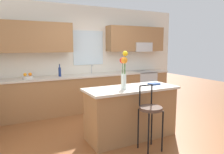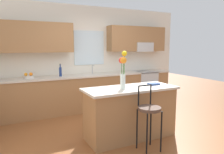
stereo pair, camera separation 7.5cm
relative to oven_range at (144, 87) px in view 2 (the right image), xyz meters
name	(u,v)px [view 2 (the right image)]	position (x,y,z in m)	size (l,w,h in m)	color
ground_plane	(126,131)	(-1.59, -1.68, -0.46)	(14.00, 14.00, 0.00)	brown
back_wall_assembly	(90,51)	(-1.56, 0.31, 1.05)	(5.60, 0.50, 2.70)	silver
counter_run	(94,91)	(-1.59, 0.02, 0.01)	(4.56, 0.64, 0.92)	#996B42
sink_faucet	(93,68)	(-1.55, 0.17, 0.60)	(0.02, 0.13, 0.23)	#B7BABC
oven_range	(144,87)	(0.00, 0.00, 0.00)	(0.60, 0.64, 0.92)	#B7BABC
kitchen_island	(130,112)	(-1.65, -1.94, 0.00)	(1.68, 0.69, 0.92)	#996B42
bar_stool_near	(149,112)	(-1.65, -2.49, 0.18)	(0.36, 0.36, 1.04)	black
flower_vase	(123,68)	(-1.85, -2.00, 0.82)	(0.14, 0.15, 0.65)	silver
cookbook	(154,84)	(-1.12, -1.90, 0.48)	(0.20, 0.15, 0.03)	navy
fruit_bowl_oranges	(29,76)	(-3.17, 0.02, 0.50)	(0.24, 0.24, 0.13)	silver
bottle_olive_oil	(60,71)	(-2.44, 0.02, 0.58)	(0.06, 0.06, 0.30)	navy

